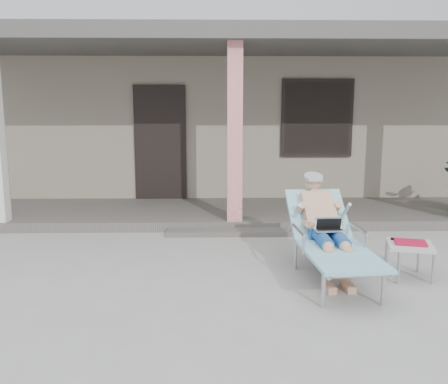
{
  "coord_description": "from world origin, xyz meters",
  "views": [
    {
      "loc": [
        -0.3,
        -4.84,
        1.79
      ],
      "look_at": [
        -0.19,
        0.6,
        0.85
      ],
      "focal_mm": 38.0,
      "sensor_mm": 36.0,
      "label": 1
    }
  ],
  "objects": [
    {
      "name": "ground",
      "position": [
        0.0,
        0.0,
        0.0
      ],
      "size": [
        60.0,
        60.0,
        0.0
      ],
      "primitive_type": "plane",
      "color": "#9E9E99",
      "rests_on": "ground"
    },
    {
      "name": "house",
      "position": [
        0.0,
        6.5,
        1.67
      ],
      "size": [
        10.4,
        5.4,
        3.3
      ],
      "color": "gray",
      "rests_on": "ground"
    },
    {
      "name": "porch_deck",
      "position": [
        0.0,
        3.0,
        0.07
      ],
      "size": [
        10.0,
        2.0,
        0.15
      ],
      "primitive_type": "cube",
      "color": "#605B56",
      "rests_on": "ground"
    },
    {
      "name": "porch_overhang",
      "position": [
        0.0,
        2.95,
        2.79
      ],
      "size": [
        10.0,
        2.3,
        2.85
      ],
      "color": "silver",
      "rests_on": "porch_deck"
    },
    {
      "name": "porch_step",
      "position": [
        0.0,
        1.85,
        0.04
      ],
      "size": [
        2.0,
        0.3,
        0.07
      ],
      "primitive_type": "cube",
      "color": "#605B56",
      "rests_on": "ground"
    },
    {
      "name": "lounger",
      "position": [
        0.92,
        0.1,
        0.7
      ],
      "size": [
        0.77,
        1.79,
        1.14
      ],
      "rotation": [
        0.0,
        0.0,
        0.07
      ],
      "color": "#B7B7BC",
      "rests_on": "ground"
    },
    {
      "name": "side_table",
      "position": [
        1.79,
        0.01,
        0.35
      ],
      "size": [
        0.56,
        0.56,
        0.41
      ],
      "rotation": [
        0.0,
        0.0,
        -0.27
      ],
      "color": "#BABAB5",
      "rests_on": "ground"
    }
  ]
}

